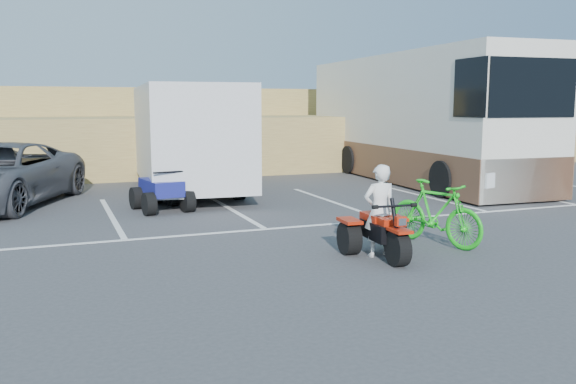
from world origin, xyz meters
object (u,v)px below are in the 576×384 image
object	(u,v)px
green_dirt_bike	(436,213)
red_trike_atv	(383,258)
rider	(380,211)
rv_motorhome	(415,127)
cargo_trailer	(188,136)
quad_atv_green	(193,190)
quad_atv_blue	(162,210)

from	to	relation	value
green_dirt_bike	red_trike_atv	bearing A→B (deg)	-178.62
red_trike_atv	rider	bearing A→B (deg)	90.00
red_trike_atv	rv_motorhome	bearing A→B (deg)	58.34
green_dirt_bike	cargo_trailer	size ratio (longest dim) A/B	0.29
red_trike_atv	rv_motorhome	size ratio (longest dim) A/B	0.13
cargo_trailer	rv_motorhome	size ratio (longest dim) A/B	0.58
rider	quad_atv_green	xyz separation A→B (m)	(-1.09, 8.81, -0.75)
red_trike_atv	green_dirt_bike	distance (m)	1.54
rv_motorhome	quad_atv_green	world-z (taller)	rv_motorhome
red_trike_atv	quad_atv_blue	distance (m)	6.29
rider	cargo_trailer	bearing A→B (deg)	-77.03
red_trike_atv	cargo_trailer	world-z (taller)	cargo_trailer
cargo_trailer	quad_atv_green	xyz separation A→B (m)	(0.23, 0.61, -1.59)
rider	cargo_trailer	distance (m)	8.35
rv_motorhome	quad_atv_blue	distance (m)	9.46
cargo_trailer	quad_atv_blue	distance (m)	3.27
quad_atv_blue	quad_atv_green	distance (m)	3.51
red_trike_atv	cargo_trailer	distance (m)	8.60
rider	quad_atv_green	distance (m)	8.91
rider	green_dirt_bike	world-z (taller)	rider
quad_atv_blue	rv_motorhome	bearing A→B (deg)	10.44
rider	quad_atv_blue	distance (m)	6.21
red_trike_atv	quad_atv_blue	xyz separation A→B (m)	(-2.53, 5.76, 0.00)
cargo_trailer	quad_atv_green	size ratio (longest dim) A/B	3.92
rider	rv_motorhome	world-z (taller)	rv_motorhome
quad_atv_green	cargo_trailer	bearing A→B (deg)	-121.51
red_trike_atv	rider	xyz separation A→B (m)	(0.01, 0.15, 0.75)
quad_atv_blue	quad_atv_green	bearing A→B (deg)	57.08
green_dirt_bike	rider	bearing A→B (deg)	175.70
red_trike_atv	rider	distance (m)	0.76
rider	quad_atv_green	size ratio (longest dim) A/B	0.91
rider	cargo_trailer	world-z (taller)	cargo_trailer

